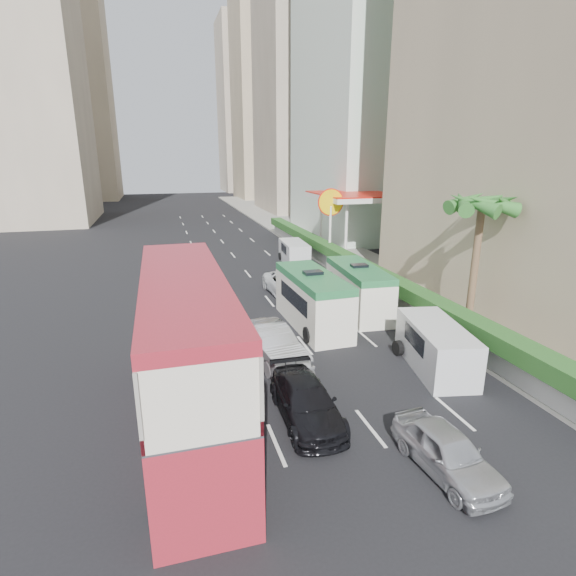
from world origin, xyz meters
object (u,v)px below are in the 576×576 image
object	(u,v)px
van_asset	(290,296)
panel_van_near	(436,347)
car_silver_lane_b	(445,471)
minibus_far	(358,290)
car_silver_lane_a	(271,361)
double_decker_bus	(188,353)
minibus_near	(312,300)
palm_tree	(474,269)
shell_station	(354,225)
panel_van_far	(294,252)
car_black	(306,418)

from	to	relation	value
van_asset	panel_van_near	xyz separation A→B (m)	(3.05, -11.42, 0.95)
panel_van_near	van_asset	bearing A→B (deg)	116.60
car_silver_lane_b	minibus_far	xyz separation A→B (m)	(3.28, 13.19, 1.33)
car_silver_lane_a	van_asset	bearing A→B (deg)	57.05
van_asset	double_decker_bus	bearing A→B (deg)	-120.53
minibus_near	panel_van_near	distance (m)	6.95
panel_van_near	double_decker_bus	bearing A→B (deg)	-161.04
double_decker_bus	minibus_near	size ratio (longest dim) A/B	1.74
palm_tree	shell_station	distance (m)	19.14
van_asset	panel_van_near	distance (m)	11.86
car_silver_lane_a	panel_van_near	world-z (taller)	panel_van_near
van_asset	panel_van_far	world-z (taller)	panel_van_far
minibus_near	palm_tree	bearing A→B (deg)	-27.33
minibus_near	panel_van_far	bearing A→B (deg)	75.36
car_silver_lane_b	van_asset	size ratio (longest dim) A/B	0.72
double_decker_bus	minibus_near	world-z (taller)	double_decker_bus
double_decker_bus	car_black	xyz separation A→B (m)	(3.74, -0.87, -2.53)
panel_van_far	car_silver_lane_a	bearing A→B (deg)	-106.12
car_black	panel_van_far	distance (m)	23.29
double_decker_bus	panel_van_near	size ratio (longest dim) A/B	2.32
car_silver_lane_b	minibus_near	bearing A→B (deg)	84.94
double_decker_bus	panel_van_near	bearing A→B (deg)	7.30
double_decker_bus	palm_tree	distance (m)	14.39
minibus_far	double_decker_bus	bearing A→B (deg)	-134.89
double_decker_bus	minibus_near	distance (m)	10.08
minibus_far	car_black	bearing A→B (deg)	-119.08
double_decker_bus	car_silver_lane_a	world-z (taller)	double_decker_bus
car_silver_lane_a	car_black	distance (m)	4.71
minibus_near	double_decker_bus	bearing A→B (deg)	-134.34
double_decker_bus	car_black	distance (m)	4.60
double_decker_bus	car_silver_lane_a	size ratio (longest dim) A/B	2.29
car_black	panel_van_near	size ratio (longest dim) A/B	0.95
car_silver_lane_b	panel_van_near	world-z (taller)	panel_van_near
car_silver_lane_b	car_black	world-z (taller)	car_black
double_decker_bus	car_silver_lane_b	distance (m)	8.46
panel_van_far	shell_station	size ratio (longest dim) A/B	0.55
double_decker_bus	car_black	bearing A→B (deg)	-13.12
minibus_far	panel_van_near	world-z (taller)	minibus_far
car_silver_lane_a	car_black	bearing A→B (deg)	-100.78
double_decker_bus	palm_tree	size ratio (longest dim) A/B	1.72
van_asset	panel_van_far	bearing A→B (deg)	70.09
van_asset	panel_van_near	bearing A→B (deg)	-76.43
car_black	van_asset	distance (m)	14.00
car_black	van_asset	xyz separation A→B (m)	(3.35, 13.59, 0.00)
van_asset	minibus_near	world-z (taller)	minibus_near
panel_van_far	palm_tree	distance (m)	18.10
car_silver_lane_a	panel_van_far	size ratio (longest dim) A/B	1.09
car_black	minibus_far	bearing A→B (deg)	58.35
van_asset	panel_van_near	size ratio (longest dim) A/B	1.11
car_silver_lane_b	palm_tree	xyz separation A→B (m)	(7.09, 8.48, 3.38)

